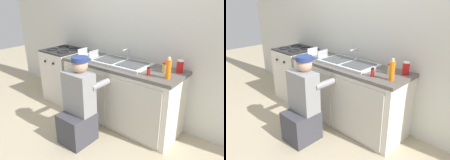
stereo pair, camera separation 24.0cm
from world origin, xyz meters
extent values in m
plane|color=tan|center=(0.00, 0.00, 0.00)|extent=(12.00, 12.00, 0.00)
cube|color=silver|center=(0.00, 0.65, 1.25)|extent=(6.00, 0.10, 2.50)
cube|color=silver|center=(0.00, 0.30, 0.43)|extent=(1.72, 0.60, 0.85)
cube|color=beige|center=(-0.41, -0.01, 0.43)|extent=(0.76, 0.02, 0.75)
cube|color=beige|center=(0.41, -0.01, 0.43)|extent=(0.76, 0.02, 0.75)
cube|color=#5B5651|center=(0.00, 0.30, 0.87)|extent=(1.76, 0.62, 0.04)
cube|color=silver|center=(0.00, 0.30, 0.91)|extent=(0.80, 0.44, 0.03)
cube|color=#4C4F51|center=(-0.19, 0.30, 0.93)|extent=(0.33, 0.35, 0.01)
cube|color=#4C4F51|center=(0.19, 0.30, 0.93)|extent=(0.33, 0.35, 0.01)
cylinder|color=#B7BABF|center=(0.00, 0.49, 0.98)|extent=(0.02, 0.02, 0.18)
cylinder|color=#B7BABF|center=(0.00, 0.41, 1.07)|extent=(0.02, 0.16, 0.02)
cube|color=silver|center=(-1.23, 0.30, 0.44)|extent=(0.61, 0.60, 0.89)
cube|color=#262628|center=(-1.23, 0.30, 0.90)|extent=(0.59, 0.59, 0.02)
torus|color=black|center=(-1.36, 0.18, 0.92)|extent=(0.19, 0.19, 0.02)
torus|color=black|center=(-1.09, 0.18, 0.92)|extent=(0.19, 0.19, 0.02)
torus|color=black|center=(-1.36, 0.42, 0.92)|extent=(0.19, 0.19, 0.02)
torus|color=black|center=(-1.09, 0.42, 0.92)|extent=(0.19, 0.19, 0.02)
cylinder|color=black|center=(-1.33, -0.01, 0.75)|extent=(0.04, 0.02, 0.04)
cylinder|color=black|center=(-1.12, -0.01, 0.75)|extent=(0.04, 0.02, 0.04)
cube|color=#3F3F47|center=(-0.13, -0.44, 0.20)|extent=(0.36, 0.40, 0.40)
cube|color=gray|center=(-0.13, -0.38, 0.66)|extent=(0.38, 0.22, 0.52)
sphere|color=tan|center=(-0.13, -0.34, 1.01)|extent=(0.19, 0.19, 0.19)
cylinder|color=navy|center=(-0.13, -0.34, 1.08)|extent=(0.20, 0.20, 0.06)
cube|color=navy|center=(-0.13, -0.26, 1.06)|extent=(0.13, 0.09, 0.02)
cylinder|color=gray|center=(-0.30, -0.18, 0.75)|extent=(0.08, 0.30, 0.08)
cylinder|color=gray|center=(0.04, -0.18, 0.75)|extent=(0.08, 0.30, 0.08)
cube|color=#B2B7BC|center=(-0.63, 0.30, 0.90)|extent=(0.28, 0.22, 0.02)
cube|color=#B2B7BC|center=(-0.74, 0.30, 0.95)|extent=(0.01, 0.21, 0.10)
cube|color=#B2B7BC|center=(-0.51, 0.30, 0.95)|extent=(0.01, 0.21, 0.10)
cylinder|color=red|center=(0.76, 0.47, 0.96)|extent=(0.08, 0.08, 0.14)
cylinder|color=white|center=(0.76, 0.47, 1.04)|extent=(0.08, 0.08, 0.01)
cylinder|color=orange|center=(0.75, 0.18, 1.00)|extent=(0.06, 0.06, 0.22)
cylinder|color=white|center=(0.75, 0.18, 1.13)|extent=(0.03, 0.03, 0.03)
cylinder|color=#DBB760|center=(0.63, 0.35, 0.95)|extent=(0.07, 0.07, 0.11)
cylinder|color=#B21E19|center=(0.63, 0.35, 1.01)|extent=(0.07, 0.07, 0.02)
cylinder|color=red|center=(0.53, 0.13, 0.93)|extent=(0.04, 0.04, 0.08)
cylinder|color=black|center=(0.53, 0.13, 0.99)|extent=(0.04, 0.04, 0.02)
camera|label=1|loc=(1.71, -2.01, 1.77)|focal=35.00mm
camera|label=2|loc=(1.89, -1.86, 1.77)|focal=35.00mm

